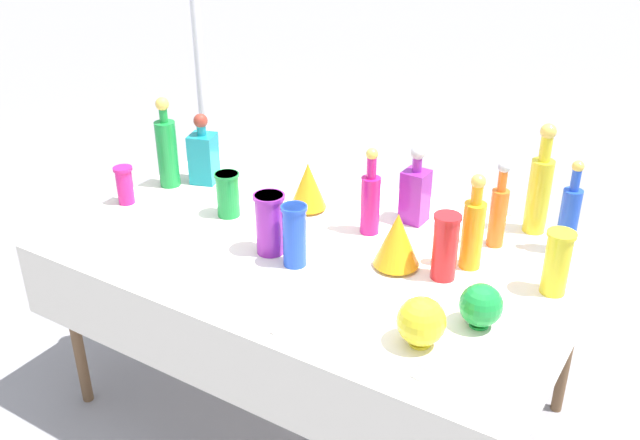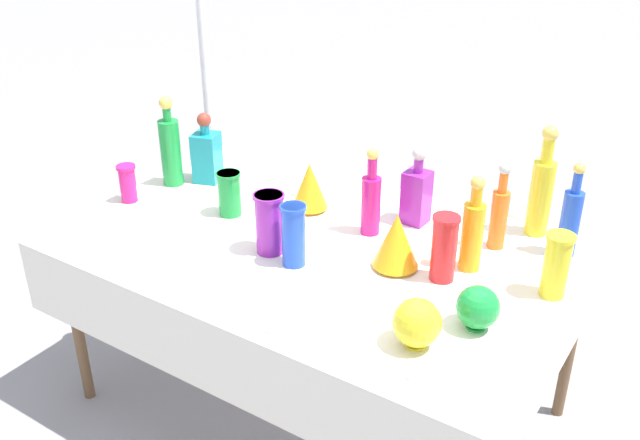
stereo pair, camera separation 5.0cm
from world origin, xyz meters
TOP-DOWN VIEW (x-y plane):
  - ground_plane at (0.00, 0.00)m, footprint 40.00×40.00m
  - display_table at (0.00, -0.03)m, footprint 1.88×1.18m
  - tall_bottle_0 at (0.77, 0.42)m, footprint 0.07×0.07m
  - tall_bottle_1 at (-0.82, 0.10)m, footprint 0.09×0.09m
  - tall_bottle_2 at (0.54, 0.33)m, footprint 0.06×0.06m
  - tall_bottle_3 at (0.52, 0.14)m, footprint 0.07×0.07m
  - tall_bottle_4 at (0.63, 0.52)m, footprint 0.08×0.08m
  - tall_bottle_5 at (0.11, 0.18)m, footprint 0.07×0.07m
  - square_decanter_0 at (-0.72, 0.21)m, footprint 0.13×0.13m
  - square_decanter_1 at (0.21, 0.35)m, footprint 0.09×0.09m
  - slender_vase_0 at (0.81, 0.13)m, footprint 0.09×0.09m
  - slender_vase_1 at (0.00, -0.17)m, footprint 0.09×0.09m
  - slender_vase_2 at (-0.43, 0.01)m, footprint 0.10×0.10m
  - slender_vase_3 at (-0.85, -0.12)m, footprint 0.08×0.08m
  - slender_vase_4 at (-0.12, -0.14)m, footprint 0.11×0.11m
  - slender_vase_5 at (0.47, 0.03)m, footprint 0.09×0.09m
  - fluted_vase_0 at (-0.19, 0.22)m, footprint 0.15×0.15m
  - fluted_vase_1 at (0.31, 0.01)m, footprint 0.16×0.16m
  - round_bowl_0 at (0.56, -0.35)m, footprint 0.14×0.14m
  - round_bowl_1 at (0.67, -0.17)m, footprint 0.13×0.13m
  - price_tag_left at (-0.13, -0.54)m, footprint 0.06×0.02m
  - price_tag_center at (0.64, -0.49)m, footprint 0.06×0.02m
  - price_tag_right at (0.19, -0.53)m, footprint 0.05×0.03m
  - cardboard_box_behind_left at (0.47, 1.16)m, footprint 0.54×0.47m
  - canopy_pole at (-1.09, 0.65)m, footprint 0.18×0.18m

SIDE VIEW (x-z plane):
  - ground_plane at x=0.00m, z-range 0.00..0.00m
  - cardboard_box_behind_left at x=0.47m, z-range -0.04..0.37m
  - display_table at x=0.00m, z-range 0.33..1.09m
  - price_tag_left at x=-0.13m, z-range 0.76..0.80m
  - price_tag_right at x=0.19m, z-range 0.76..0.81m
  - price_tag_center at x=0.64m, z-range 0.76..0.81m
  - round_bowl_1 at x=0.67m, z-range 0.76..0.90m
  - round_bowl_0 at x=0.56m, z-range 0.76..0.92m
  - slender_vase_3 at x=-0.85m, z-range 0.77..0.92m
  - slender_vase_2 at x=-0.43m, z-range 0.77..0.94m
  - fluted_vase_0 at x=-0.19m, z-range 0.76..0.96m
  - fluted_vase_1 at x=0.31m, z-range 0.76..0.97m
  - slender_vase_0 at x=0.81m, z-range 0.77..0.99m
  - slender_vase_1 at x=0.00m, z-range 0.77..0.99m
  - slender_vase_4 at x=-0.12m, z-range 0.77..0.99m
  - square_decanter_1 at x=0.21m, z-range 0.73..1.04m
  - slender_vase_5 at x=0.47m, z-range 0.77..1.00m
  - square_decanter_0 at x=-0.72m, z-range 0.73..1.04m
  - tall_bottle_2 at x=0.54m, z-range 0.73..1.06m
  - tall_bottle_5 at x=0.11m, z-range 0.73..1.06m
  - tall_bottle_0 at x=0.77m, z-range 0.73..1.08m
  - tall_bottle_3 at x=0.52m, z-range 0.73..1.08m
  - canopy_pole at x=-1.09m, z-range -0.26..2.10m
  - tall_bottle_1 at x=-0.82m, z-range 0.73..1.12m
  - tall_bottle_4 at x=0.63m, z-range 0.72..1.15m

